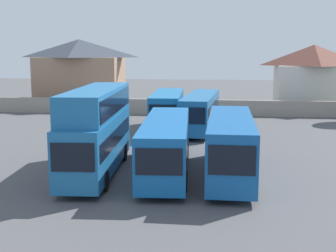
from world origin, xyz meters
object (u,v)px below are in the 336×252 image
(bus_3, at_px, (230,143))
(bus_4, at_px, (167,109))
(bus_1, at_px, (97,126))
(house_terrace_left, at_px, (80,73))
(house_terrace_centre, at_px, (313,77))
(bus_2, at_px, (166,143))
(bus_5, at_px, (200,110))

(bus_3, xyz_separation_m, bus_4, (-5.53, 15.19, -0.01))
(bus_1, bearing_deg, house_terrace_left, -164.49)
(house_terrace_left, relative_size, house_terrace_centre, 1.21)
(bus_4, bearing_deg, bus_1, -11.64)
(bus_3, distance_m, house_terrace_left, 37.32)
(bus_3, distance_m, bus_4, 16.17)
(bus_1, bearing_deg, bus_2, 93.76)
(bus_2, height_order, house_terrace_left, house_terrace_left)
(bus_4, bearing_deg, bus_5, 93.29)
(bus_2, bearing_deg, house_terrace_centre, 151.61)
(bus_4, height_order, house_terrace_left, house_terrace_left)
(bus_5, height_order, house_terrace_centre, house_terrace_centre)
(bus_3, height_order, house_terrace_left, house_terrace_left)
(bus_2, bearing_deg, bus_4, -177.18)
(bus_2, distance_m, house_terrace_left, 35.20)
(bus_1, xyz_separation_m, house_terrace_centre, (18.54, 31.65, 1.20))
(bus_1, distance_m, bus_3, 8.06)
(bus_2, relative_size, house_terrace_centre, 1.31)
(house_terrace_left, bearing_deg, bus_5, -44.84)
(bus_3, relative_size, house_terrace_centre, 1.21)
(bus_1, relative_size, bus_5, 0.94)
(bus_5, relative_size, house_terrace_left, 1.06)
(bus_2, xyz_separation_m, house_terrace_centre, (14.39, 31.13, 2.21))
(bus_3, xyz_separation_m, house_terrace_centre, (10.53, 31.47, 2.08))
(bus_4, height_order, bus_5, bus_4)
(house_terrace_left, bearing_deg, bus_2, -64.34)
(bus_2, bearing_deg, house_terrace_left, -157.92)
(house_terrace_centre, bearing_deg, bus_2, -114.82)
(bus_3, bearing_deg, bus_1, -88.40)
(bus_2, xyz_separation_m, bus_5, (1.38, 15.16, 0.04))
(bus_3, bearing_deg, house_terrace_centre, 161.80)
(bus_2, xyz_separation_m, bus_3, (3.86, -0.34, 0.14))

